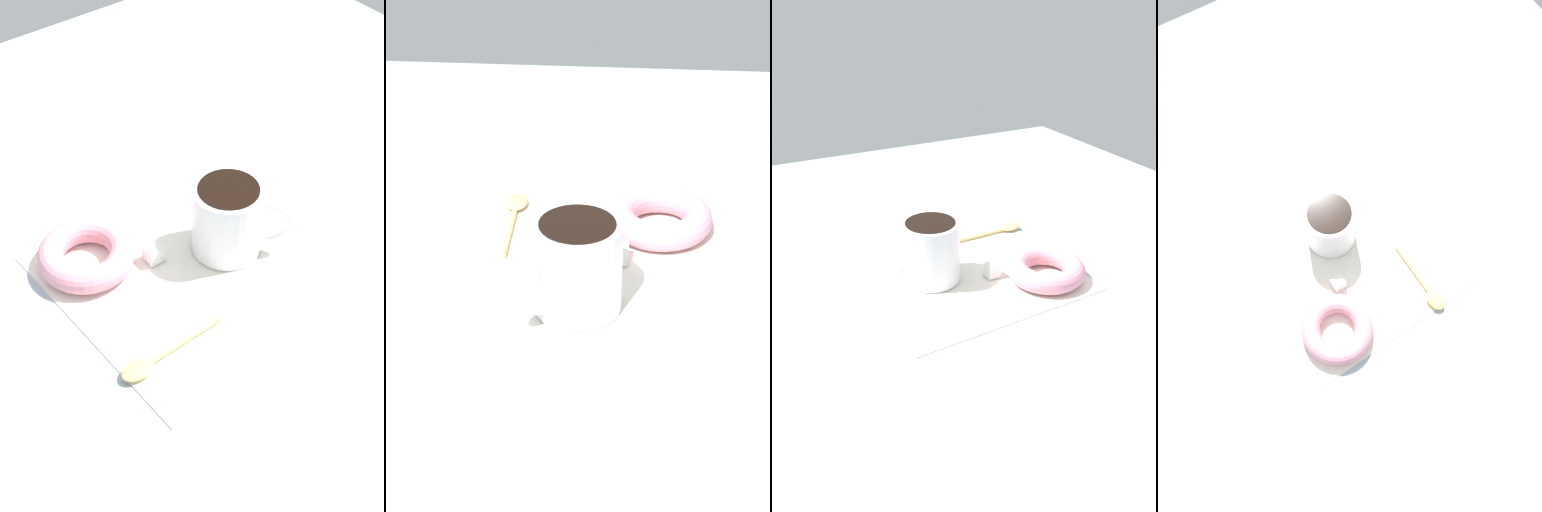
{
  "view_description": "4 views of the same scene",
  "coord_description": "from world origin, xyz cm",
  "views": [
    {
      "loc": [
        41.71,
        -35.84,
        59.02
      ],
      "look_at": [
        -1.48,
        -2.38,
        2.3
      ],
      "focal_mm": 50.0,
      "sensor_mm": 36.0,
      "label": 1
    },
    {
      "loc": [
        -7.12,
        66.19,
        46.34
      ],
      "look_at": [
        -1.48,
        -2.38,
        2.3
      ],
      "focal_mm": 60.0,
      "sensor_mm": 36.0,
      "label": 2
    },
    {
      "loc": [
        -57.49,
        26.75,
        37.62
      ],
      "look_at": [
        -1.48,
        -2.38,
        2.3
      ],
      "focal_mm": 35.0,
      "sensor_mm": 36.0,
      "label": 3
    },
    {
      "loc": [
        -16.23,
        -26.25,
        76.48
      ],
      "look_at": [
        -1.48,
        -2.38,
        2.3
      ],
      "focal_mm": 35.0,
      "sensor_mm": 36.0,
      "label": 4
    }
  ],
  "objects": [
    {
      "name": "spoon",
      "position": [
        6.34,
        -13.6,
        0.7
      ],
      "size": [
        2.46,
        12.5,
        0.9
      ],
      "color": "#D8B772",
      "rests_on": "napkin"
    },
    {
      "name": "coffee_cup",
      "position": [
        -1.71,
        3.07,
        4.81
      ],
      "size": [
        9.4,
        9.66,
        8.74
      ],
      "color": "white",
      "rests_on": "napkin"
    },
    {
      "name": "napkin",
      "position": [
        -1.48,
        -2.38,
        0.15
      ],
      "size": [
        29.94,
        29.94,
        0.3
      ],
      "primitive_type": "cube",
      "rotation": [
        0.0,
        0.0,
        0.04
      ],
      "color": "white",
      "rests_on": "ground_plane"
    },
    {
      "name": "donut",
      "position": [
        -9.29,
        -11.31,
        1.77
      ],
      "size": [
        10.97,
        10.97,
        2.94
      ],
      "primitive_type": "torus",
      "color": "pink",
      "rests_on": "napkin"
    },
    {
      "name": "ground_plane",
      "position": [
        0.0,
        0.0,
        -1.0
      ],
      "size": [
        120.0,
        120.0,
        2.0
      ],
      "primitive_type": "cube",
      "color": "#99A8B7"
    },
    {
      "name": "sugar_cube",
      "position": [
        -5.26,
        -4.94,
        1.28
      ],
      "size": [
        1.95,
        1.95,
        1.95
      ],
      "primitive_type": "cube",
      "color": "white",
      "rests_on": "napkin"
    }
  ]
}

